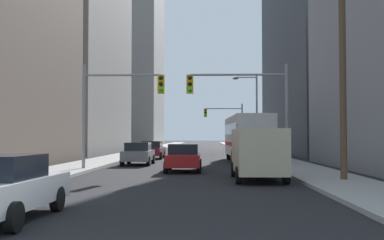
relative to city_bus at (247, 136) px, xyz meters
name	(u,v)px	position (x,y,z in m)	size (l,w,h in m)	color
sidewalk_left	(141,152)	(-10.92, 20.52, -1.85)	(3.10, 160.00, 0.15)	#9E9E99
sidewalk_right	(251,152)	(2.39, 20.52, -1.85)	(3.10, 160.00, 0.15)	#9E9E99
city_bus	(247,136)	(0.00, 0.00, 0.00)	(2.81, 11.56, 3.40)	silver
cargo_van_beige	(258,151)	(-0.78, -13.97, -0.64)	(2.16, 5.22, 2.26)	#C6B793
sedan_white	(1,187)	(-7.79, -23.85, -1.16)	(1.95, 4.26, 1.52)	white
sedan_red	(184,158)	(-4.30, -9.13, -1.16)	(1.95, 4.21, 1.52)	maroon
sedan_grey	(138,153)	(-7.67, -3.39, -1.16)	(1.95, 4.22, 1.52)	slate
sedan_maroon	(152,150)	(-7.69, 5.01, -1.16)	(1.95, 4.26, 1.52)	maroon
traffic_signal_near_left	(119,98)	(-7.95, -8.76, 2.15)	(4.66, 0.44, 6.00)	gray
traffic_signal_near_right	(242,97)	(-1.06, -8.76, 2.20)	(5.69, 0.44, 6.00)	gray
traffic_signal_far_right	(225,119)	(-0.66, 22.54, 2.16)	(4.84, 0.44, 6.00)	gray
utility_pole_right	(343,64)	(2.70, -14.98, 3.06)	(2.20, 0.28, 9.44)	brown
street_lamp_right	(253,108)	(1.19, 7.06, 2.60)	(2.27, 0.32, 7.50)	gray
building_left_mid_office	(49,40)	(-21.69, 18.87, 11.45)	(15.73, 24.11, 26.75)	gray
building_right_mid_block	(363,19)	(15.32, 18.97, 13.75)	(19.89, 29.94, 31.36)	#4C515B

